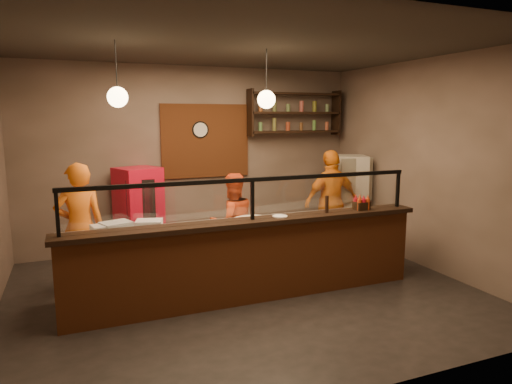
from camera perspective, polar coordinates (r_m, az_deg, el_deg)
name	(u,v)px	position (r m, az deg, el deg)	size (l,w,h in m)	color
floor	(244,292)	(6.27, -1.48, -12.37)	(6.00, 6.00, 0.00)	black
ceiling	(243,45)	(5.89, -1.61, 17.94)	(6.00, 6.00, 0.00)	#322D27
wall_back	(195,158)	(8.25, -7.67, 4.25)	(6.00, 6.00, 0.00)	#7C655B
wall_right	(427,165)	(7.47, 20.59, 3.21)	(5.00, 5.00, 0.00)	#7C655B
wall_front	(356,210)	(3.67, 12.34, -2.17)	(6.00, 6.00, 0.00)	#7C655B
brick_patch	(206,141)	(8.25, -6.31, 6.37)	(1.60, 0.04, 1.30)	brown
service_counter	(252,263)	(5.84, -0.45, -8.82)	(4.60, 0.25, 1.00)	brown
counter_ledge	(252,222)	(5.69, -0.45, -3.74)	(4.70, 0.37, 0.06)	black
worktop_cabinet	(239,257)	(6.30, -2.14, -8.15)	(4.60, 0.75, 0.85)	gray
worktop	(239,225)	(6.18, -2.16, -4.17)	(4.60, 0.75, 0.05)	white
sneeze_guard	(252,195)	(5.63, -0.46, -0.36)	(4.50, 0.05, 0.52)	white
wall_shelving	(295,113)	(8.72, 4.87, 9.83)	(1.84, 0.28, 0.85)	black
wall_clock	(200,130)	(8.20, -7.00, 7.74)	(0.30, 0.30, 0.04)	black
pendant_left	(118,97)	(5.69, -16.92, 11.30)	(0.24, 0.24, 0.77)	black
pendant_right	(266,99)	(6.17, 1.31, 11.51)	(0.24, 0.24, 0.77)	black
cook_left	(80,227)	(6.55, -21.16, -4.11)	(0.63, 0.42, 1.73)	orange
cook_mid	(232,223)	(6.82, -2.99, -3.94)	(0.73, 0.57, 1.51)	red
cook_right	(331,202)	(7.93, 9.40, -1.19)	(1.04, 0.43, 1.77)	orange
fridge	(346,200)	(8.56, 11.17, -0.95)	(0.68, 0.64, 1.63)	beige
red_cooler	(139,213)	(7.83, -14.42, -2.51)	(0.64, 0.59, 1.50)	red
pizza_dough	(253,219)	(6.39, -0.32, -3.43)	(0.57, 0.57, 0.01)	beige
prep_tub_a	(149,226)	(5.83, -13.21, -4.20)	(0.32, 0.25, 0.16)	white
prep_tub_b	(116,229)	(5.78, -17.08, -4.42)	(0.34, 0.27, 0.17)	silver
prep_tub_c	(106,231)	(5.73, -18.27, -4.67)	(0.31, 0.25, 0.16)	silver
rolling_pin	(116,233)	(5.81, -17.09, -4.87)	(0.07, 0.07, 0.40)	yellow
condiment_caddy	(361,206)	(6.44, 13.04, -1.67)	(0.20, 0.16, 0.11)	black
pepper_mill	(327,204)	(6.15, 8.84, -1.51)	(0.05, 0.05, 0.23)	black
small_plate	(280,216)	(5.85, 3.02, -3.04)	(0.19, 0.19, 0.01)	silver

